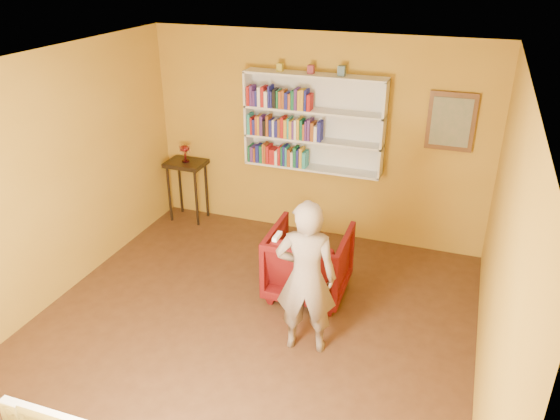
{
  "coord_description": "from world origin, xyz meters",
  "views": [
    {
      "loc": [
        1.87,
        -4.08,
        3.58
      ],
      "look_at": [
        0.13,
        0.75,
        1.12
      ],
      "focal_mm": 35.0,
      "sensor_mm": 36.0,
      "label": 1
    }
  ],
  "objects_px": {
    "ruby_lustre": "(185,150)",
    "armchair": "(309,262)",
    "person": "(306,278)",
    "bookshelf": "(315,122)",
    "console_table": "(187,172)"
  },
  "relations": [
    {
      "from": "bookshelf",
      "to": "ruby_lustre",
      "type": "bearing_deg",
      "value": -175.0
    },
    {
      "from": "console_table",
      "to": "ruby_lustre",
      "type": "bearing_deg",
      "value": -33.69
    },
    {
      "from": "console_table",
      "to": "person",
      "type": "relative_size",
      "value": 0.55
    },
    {
      "from": "bookshelf",
      "to": "console_table",
      "type": "height_order",
      "value": "bookshelf"
    },
    {
      "from": "ruby_lustre",
      "to": "armchair",
      "type": "distance_m",
      "value": 2.62
    },
    {
      "from": "bookshelf",
      "to": "console_table",
      "type": "bearing_deg",
      "value": -175.0
    },
    {
      "from": "bookshelf",
      "to": "person",
      "type": "distance_m",
      "value": 2.54
    },
    {
      "from": "ruby_lustre",
      "to": "person",
      "type": "xyz_separation_m",
      "value": [
        2.45,
        -2.17,
        -0.26
      ]
    },
    {
      "from": "person",
      "to": "ruby_lustre",
      "type": "bearing_deg",
      "value": -51.8
    },
    {
      "from": "ruby_lustre",
      "to": "person",
      "type": "distance_m",
      "value": 3.28
    },
    {
      "from": "armchair",
      "to": "bookshelf",
      "type": "bearing_deg",
      "value": -76.14
    },
    {
      "from": "console_table",
      "to": "ruby_lustre",
      "type": "distance_m",
      "value": 0.32
    },
    {
      "from": "armchair",
      "to": "person",
      "type": "xyz_separation_m",
      "value": [
        0.25,
        -0.92,
        0.39
      ]
    },
    {
      "from": "bookshelf",
      "to": "console_table",
      "type": "relative_size",
      "value": 2.04
    },
    {
      "from": "bookshelf",
      "to": "ruby_lustre",
      "type": "xyz_separation_m",
      "value": [
        -1.82,
        -0.16,
        -0.54
      ]
    }
  ]
}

